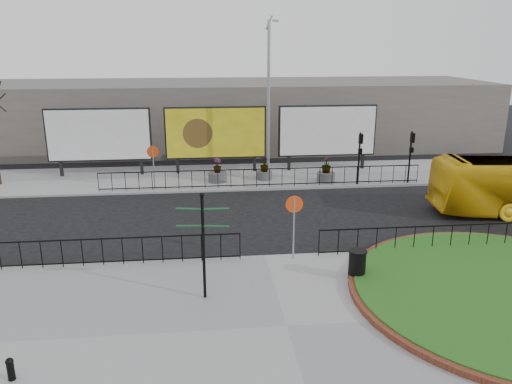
{
  "coord_description": "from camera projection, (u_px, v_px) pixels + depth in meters",
  "views": [
    {
      "loc": [
        -2.2,
        -17.47,
        7.96
      ],
      "look_at": [
        -0.12,
        2.4,
        1.94
      ],
      "focal_mm": 35.0,
      "sensor_mm": 36.0,
      "label": 1
    }
  ],
  "objects": [
    {
      "name": "brick_edge",
      "position": [
        512.0,
        293.0,
        16.03
      ],
      "size": [
        10.4,
        10.4,
        0.18
      ],
      "primitive_type": "cylinder",
      "color": "brown",
      "rests_on": "pavement_near"
    },
    {
      "name": "building_backdrop",
      "position": [
        232.0,
        114.0,
        39.37
      ],
      "size": [
        40.0,
        10.0,
        5.0
      ],
      "primitive_type": "cube",
      "color": "#625D56",
      "rests_on": "ground"
    },
    {
      "name": "speed_sign_far",
      "position": [
        153.0,
        158.0,
        27.05
      ],
      "size": [
        0.64,
        0.07,
        2.47
      ],
      "color": "gray",
      "rests_on": "pavement_far"
    },
    {
      "name": "planter_c",
      "position": [
        326.0,
        173.0,
        29.06
      ],
      "size": [
        1.03,
        1.03,
        1.52
      ],
      "color": "#4C4C4F",
      "rests_on": "pavement_far"
    },
    {
      "name": "bollard",
      "position": [
        10.0,
        368.0,
        11.98
      ],
      "size": [
        0.19,
        0.19,
        0.6
      ],
      "color": "black",
      "rests_on": "pavement_near"
    },
    {
      "name": "litter_bin",
      "position": [
        357.0,
        264.0,
        17.08
      ],
      "size": [
        0.63,
        0.63,
        1.05
      ],
      "color": "black",
      "rests_on": "pavement_near"
    },
    {
      "name": "fingerpost_sign",
      "position": [
        203.0,
        236.0,
        15.37
      ],
      "size": [
        1.64,
        0.44,
        3.5
      ],
      "rotation": [
        0.0,
        0.0,
        -0.18
      ],
      "color": "black",
      "rests_on": "pavement_near"
    },
    {
      "name": "signal_pole_a",
      "position": [
        360.0,
        150.0,
        28.08
      ],
      "size": [
        0.22,
        0.26,
        3.0
      ],
      "color": "black",
      "rests_on": "pavement_far"
    },
    {
      "name": "railing_near_right",
      "position": [
        433.0,
        238.0,
        19.32
      ],
      "size": [
        9.0,
        0.1,
        1.1
      ],
      "primitive_type": null,
      "color": "black",
      "rests_on": "pavement_near"
    },
    {
      "name": "planter_a",
      "position": [
        218.0,
        174.0,
        29.05
      ],
      "size": [
        1.08,
        1.08,
        1.41
      ],
      "color": "#4C4C4F",
      "rests_on": "pavement_far"
    },
    {
      "name": "pavement_near",
      "position": [
        287.0,
        328.0,
        14.37
      ],
      "size": [
        30.0,
        10.0,
        0.12
      ],
      "primitive_type": "cube",
      "color": "gray",
      "rests_on": "ground"
    },
    {
      "name": "grass_lawn",
      "position": [
        512.0,
        293.0,
        16.02
      ],
      "size": [
        10.0,
        10.0,
        0.22
      ],
      "primitive_type": "cylinder",
      "color": "#204C14",
      "rests_on": "pavement_near"
    },
    {
      "name": "pavement_far",
      "position": [
        242.0,
        176.0,
        30.56
      ],
      "size": [
        44.0,
        6.0,
        0.12
      ],
      "primitive_type": "cube",
      "color": "gray",
      "rests_on": "ground"
    },
    {
      "name": "railing_near_left",
      "position": [
        103.0,
        252.0,
        18.07
      ],
      "size": [
        10.0,
        0.1,
        1.1
      ],
      "primitive_type": null,
      "color": "black",
      "rests_on": "pavement_near"
    },
    {
      "name": "railing_far",
      "position": [
        263.0,
        178.0,
        27.91
      ],
      "size": [
        18.0,
        0.1,
        1.1
      ],
      "primitive_type": null,
      "color": "black",
      "rests_on": "pavement_far"
    },
    {
      "name": "planter_b",
      "position": [
        264.0,
        171.0,
        29.56
      ],
      "size": [
        0.91,
        0.91,
        1.39
      ],
      "color": "#4C4C4F",
      "rests_on": "pavement_far"
    },
    {
      "name": "speed_sign_near",
      "position": [
        294.0,
        213.0,
        18.32
      ],
      "size": [
        0.64,
        0.07,
        2.47
      ],
      "color": "gray",
      "rests_on": "pavement_near"
    },
    {
      "name": "lamp_post",
      "position": [
        269.0,
        99.0,
        28.38
      ],
      "size": [
        0.74,
        0.18,
        9.23
      ],
      "color": "gray",
      "rests_on": "pavement_far"
    },
    {
      "name": "ground",
      "position": [
        266.0,
        258.0,
        19.15
      ],
      "size": [
        90.0,
        90.0,
        0.0
      ],
      "primitive_type": "plane",
      "color": "black",
      "rests_on": "ground"
    },
    {
      "name": "signal_pole_b",
      "position": [
        411.0,
        149.0,
        28.38
      ],
      "size": [
        0.22,
        0.26,
        3.0
      ],
      "color": "black",
      "rests_on": "pavement_far"
    },
    {
      "name": "billboard_right",
      "position": [
        327.0,
        131.0,
        31.3
      ],
      "size": [
        6.2,
        0.31,
        4.1
      ],
      "color": "black",
      "rests_on": "pavement_far"
    },
    {
      "name": "billboard_mid",
      "position": [
        216.0,
        133.0,
        30.6
      ],
      "size": [
        6.2,
        0.31,
        4.1
      ],
      "color": "black",
      "rests_on": "pavement_far"
    },
    {
      "name": "billboard_left",
      "position": [
        99.0,
        135.0,
        29.9
      ],
      "size": [
        6.2,
        0.31,
        4.1
      ],
      "color": "black",
      "rests_on": "pavement_far"
    }
  ]
}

